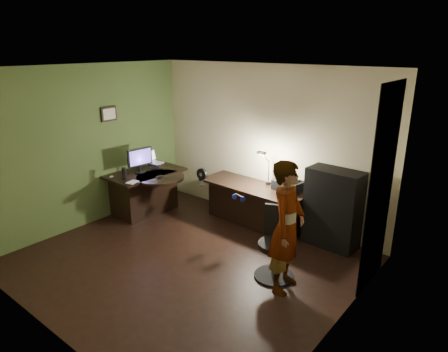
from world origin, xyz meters
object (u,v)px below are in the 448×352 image
Objects in this scene: desk_right at (252,205)px; office_chair at (275,245)px; person at (287,227)px; cabinet at (333,208)px; desk_left at (146,192)px; monitor at (140,164)px.

office_chair is (1.18, -1.16, 0.12)m from desk_right.
person reaches higher than desk_right.
desk_right is 1.56× the size of cabinet.
cabinet reaches higher than desk_left.
person is (3.26, -0.40, -0.11)m from monitor.
office_chair is at bearing -41.82° from desk_right.
office_chair is (-0.19, -1.33, -0.13)m from cabinet.
cabinet is 1.35m from office_chair.
office_chair is at bearing -5.08° from desk_left.
cabinet is 1.47m from person.
monitor is 3.28m from person.
office_chair reaches higher than desk_right.
cabinet is at bearing 25.01° from monitor.
desk_right is 1.99× the size of office_chair.
cabinet is at bearing -9.45° from person.
monitor is (0.00, -0.10, 0.57)m from desk_left.
person is (1.41, -1.28, 0.49)m from desk_right.
office_chair is at bearing -94.93° from cabinet.
desk_left is 1.42× the size of office_chair.
desk_right is 2.13m from monitor.
desk_left is at bearing 151.65° from office_chair.
monitor is at bearing -151.77° from desk_right.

